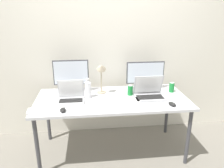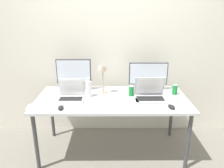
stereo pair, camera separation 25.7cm
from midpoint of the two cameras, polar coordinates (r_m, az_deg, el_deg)
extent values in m
plane|color=gray|center=(3.00, -2.56, -16.87)|extent=(16.00, 16.00, 0.00)
cube|color=silver|center=(3.05, -3.72, 10.38)|extent=(7.00, 0.08, 2.60)
cylinder|color=#424247|center=(2.60, -21.76, -15.19)|extent=(0.04, 0.04, 0.71)
cylinder|color=#424247|center=(2.70, 16.69, -13.28)|extent=(0.04, 0.04, 0.71)
cylinder|color=#424247|center=(3.19, -18.66, -8.15)|extent=(0.04, 0.04, 0.71)
cylinder|color=#424247|center=(3.27, 12.01, -6.85)|extent=(0.04, 0.04, 0.71)
cube|color=silver|center=(2.64, -2.79, -4.05)|extent=(1.82, 0.82, 0.03)
cylinder|color=#38383D|center=(2.90, -12.88, -1.91)|extent=(0.21, 0.21, 0.01)
cylinder|color=#38383D|center=(2.88, -12.95, -0.96)|extent=(0.03, 0.03, 0.09)
cube|color=#38383D|center=(2.82, -13.26, 2.92)|extent=(0.44, 0.02, 0.32)
cube|color=silver|center=(2.81, -13.28, 2.84)|extent=(0.42, 0.01, 0.29)
cylinder|color=#38383D|center=(2.95, 6.03, -1.16)|extent=(0.19, 0.19, 0.01)
cylinder|color=#38383D|center=(2.93, 6.06, -0.40)|extent=(0.03, 0.03, 0.07)
cube|color=#38383D|center=(2.88, 6.18, 2.97)|extent=(0.50, 0.02, 0.29)
cube|color=silver|center=(2.87, 6.24, 2.90)|extent=(0.47, 0.01, 0.26)
cube|color=silver|center=(2.60, -13.45, -4.35)|extent=(0.30, 0.22, 0.02)
cube|color=black|center=(2.58, -13.51, -4.26)|extent=(0.27, 0.12, 0.00)
cube|color=silver|center=(2.64, -13.43, -1.19)|extent=(0.30, 0.05, 0.22)
cube|color=white|center=(2.64, -13.45, -1.26)|extent=(0.27, 0.04, 0.20)
cube|color=#B7B7BC|center=(2.65, 7.05, -3.50)|extent=(0.36, 0.26, 0.02)
cube|color=black|center=(2.63, 7.16, -3.43)|extent=(0.31, 0.14, 0.00)
cube|color=#B7B7BC|center=(2.68, 6.76, -0.23)|extent=(0.36, 0.10, 0.25)
cube|color=white|center=(2.67, 6.78, -0.33)|extent=(0.32, 0.08, 0.22)
cube|color=white|center=(2.51, -0.22, -4.65)|extent=(0.41, 0.17, 0.02)
cube|color=white|center=(2.45, -19.80, -6.48)|extent=(0.39, 0.16, 0.02)
ellipsoid|color=black|center=(2.49, 12.63, -5.19)|extent=(0.09, 0.12, 0.04)
ellipsoid|color=black|center=(2.38, -15.78, -6.61)|extent=(0.07, 0.10, 0.04)
cylinder|color=silver|center=(2.65, -9.06, -1.60)|extent=(0.08, 0.08, 0.19)
cone|color=silver|center=(2.61, -9.18, 0.69)|extent=(0.07, 0.07, 0.03)
cylinder|color=white|center=(2.60, -9.21, 1.21)|extent=(0.03, 0.03, 0.02)
cylinder|color=#197F33|center=(2.71, 2.07, -1.70)|extent=(0.07, 0.07, 0.12)
cylinder|color=silver|center=(2.69, 2.09, -0.44)|extent=(0.06, 0.06, 0.00)
cylinder|color=#197F33|center=(2.88, 12.89, -0.91)|extent=(0.07, 0.07, 0.12)
cylinder|color=silver|center=(2.86, 12.98, 0.28)|extent=(0.06, 0.06, 0.00)
cylinder|color=tan|center=(2.80, -5.38, -2.20)|extent=(0.11, 0.11, 0.01)
cylinder|color=tan|center=(2.75, -5.48, 0.92)|extent=(0.02, 0.02, 0.31)
cone|color=tan|center=(2.64, -5.58, 4.31)|extent=(0.11, 0.12, 0.11)
camera|label=1|loc=(0.13, -92.86, -1.00)|focal=35.00mm
camera|label=2|loc=(0.13, 87.14, 1.00)|focal=35.00mm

